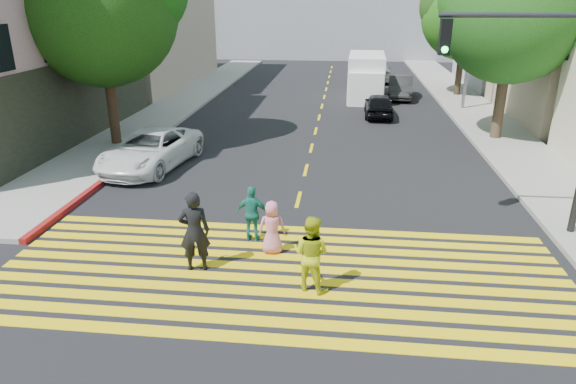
% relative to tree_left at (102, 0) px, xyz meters
% --- Properties ---
extents(ground, '(120.00, 120.00, 0.00)m').
position_rel_tree_left_xyz_m(ground, '(8.37, -11.47, -5.94)').
color(ground, black).
extents(sidewalk_left, '(3.00, 40.00, 0.15)m').
position_rel_tree_left_xyz_m(sidewalk_left, '(-0.13, 10.53, -5.87)').
color(sidewalk_left, gray).
rests_on(sidewalk_left, ground).
extents(sidewalk_right, '(3.00, 60.00, 0.15)m').
position_rel_tree_left_xyz_m(sidewalk_right, '(16.87, 3.53, -5.87)').
color(sidewalk_right, gray).
rests_on(sidewalk_right, ground).
extents(curb_red, '(0.20, 8.00, 0.16)m').
position_rel_tree_left_xyz_m(curb_red, '(1.47, -5.47, -5.86)').
color(curb_red, maroon).
rests_on(curb_red, ground).
extents(crosswalk, '(13.40, 5.30, 0.01)m').
position_rel_tree_left_xyz_m(crosswalk, '(8.37, -10.19, -5.94)').
color(crosswalk, yellow).
rests_on(crosswalk, ground).
extents(lane_line, '(0.12, 34.40, 0.01)m').
position_rel_tree_left_xyz_m(lane_line, '(8.37, 11.03, -5.94)').
color(lane_line, yellow).
rests_on(lane_line, ground).
extents(building_left_tan, '(12.00, 16.00, 10.00)m').
position_rel_tree_left_xyz_m(building_left_tan, '(-7.63, 16.53, -0.94)').
color(building_left_tan, tan).
rests_on(building_left_tan, ground).
extents(building_right_grey, '(10.00, 10.00, 10.00)m').
position_rel_tree_left_xyz_m(building_right_grey, '(23.37, 18.53, -0.94)').
color(building_right_grey, gray).
rests_on(building_right_grey, ground).
extents(tree_left, '(7.26, 6.97, 8.82)m').
position_rel_tree_left_xyz_m(tree_left, '(0.00, 0.00, 0.00)').
color(tree_left, black).
rests_on(tree_left, ground).
extents(tree_right_near, '(8.00, 7.77, 8.57)m').
position_rel_tree_left_xyz_m(tree_right_near, '(16.61, 2.75, -0.14)').
color(tree_right_near, black).
rests_on(tree_right_near, ground).
extents(tree_right_far, '(6.90, 6.61, 7.84)m').
position_rel_tree_left_xyz_m(tree_right_far, '(16.97, 13.67, -0.65)').
color(tree_right_far, '#372E1F').
rests_on(tree_right_far, ground).
extents(pedestrian_man, '(0.80, 0.62, 1.96)m').
position_rel_tree_left_xyz_m(pedestrian_man, '(6.37, -10.18, -4.96)').
color(pedestrian_man, black).
rests_on(pedestrian_man, ground).
extents(pedestrian_woman, '(1.03, 0.92, 1.74)m').
position_rel_tree_left_xyz_m(pedestrian_woman, '(9.13, -10.76, -5.07)').
color(pedestrian_woman, '#B4C017').
rests_on(pedestrian_woman, ground).
extents(pedestrian_child, '(0.75, 0.56, 1.39)m').
position_rel_tree_left_xyz_m(pedestrian_child, '(8.04, -9.13, -5.25)').
color(pedestrian_child, '#D47592').
rests_on(pedestrian_child, ground).
extents(pedestrian_extra, '(0.91, 0.44, 1.51)m').
position_rel_tree_left_xyz_m(pedestrian_extra, '(7.43, -8.48, -5.19)').
color(pedestrian_extra, '#1B7668').
rests_on(pedestrian_extra, ground).
extents(white_sedan, '(3.09, 5.37, 1.41)m').
position_rel_tree_left_xyz_m(white_sedan, '(2.52, -2.78, -5.24)').
color(white_sedan, white).
rests_on(white_sedan, ground).
extents(dark_car_near, '(1.54, 3.73, 1.26)m').
position_rel_tree_left_xyz_m(dark_car_near, '(11.54, 7.11, -5.31)').
color(dark_car_near, black).
rests_on(dark_car_near, ground).
extents(silver_car, '(2.01, 4.80, 1.38)m').
position_rel_tree_left_xyz_m(silver_car, '(12.09, 19.63, -5.25)').
color(silver_car, '#A5A5A5').
rests_on(silver_car, ground).
extents(dark_car_parked, '(1.89, 4.30, 1.38)m').
position_rel_tree_left_xyz_m(dark_car_parked, '(13.18, 12.68, -5.26)').
color(dark_car_parked, black).
rests_on(dark_car_parked, ground).
extents(white_van, '(2.33, 5.80, 2.71)m').
position_rel_tree_left_xyz_m(white_van, '(10.97, 12.27, -4.66)').
color(white_van, white).
rests_on(white_van, ground).
extents(traffic_signal, '(4.15, 0.36, 6.08)m').
position_rel_tree_left_xyz_m(traffic_signal, '(14.82, -7.31, -2.01)').
color(traffic_signal, black).
rests_on(traffic_signal, ground).
extents(street_lamp, '(2.26, 0.40, 9.97)m').
position_rel_tree_left_xyz_m(street_lamp, '(16.17, 9.20, -0.22)').
color(street_lamp, gray).
rests_on(street_lamp, ground).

